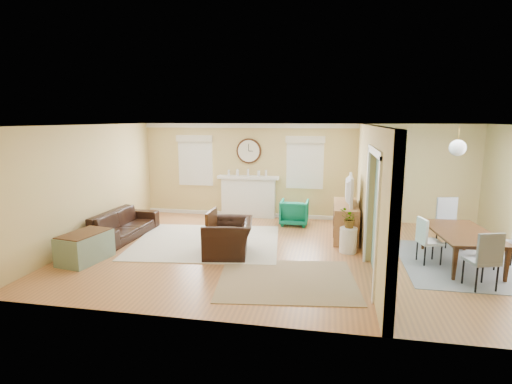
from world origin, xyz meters
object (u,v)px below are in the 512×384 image
credenza (345,221)px  dining_table (463,248)px  eames_chair (228,238)px  sofa (123,224)px  green_chair (294,212)px

credenza → dining_table: bearing=-33.0°
eames_chair → sofa: bearing=-114.8°
eames_chair → dining_table: size_ratio=0.60×
sofa → green_chair: 4.24m
green_chair → sofa: bearing=26.2°
credenza → dining_table: 2.54m
credenza → dining_table: size_ratio=0.87×
eames_chair → green_chair: bearing=147.3°
green_chair → credenza: (1.27, -0.92, 0.07)m
green_chair → credenza: size_ratio=0.45×
sofa → eames_chair: eames_chair is taller
sofa → credenza: credenza is taller
eames_chair → dining_table: eames_chair is taller
dining_table → sofa: bearing=81.2°
green_chair → credenza: 1.56m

